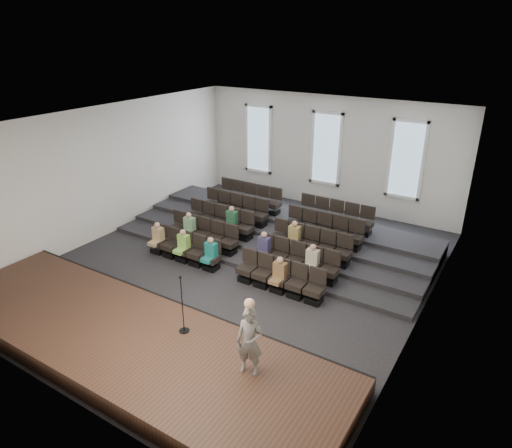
# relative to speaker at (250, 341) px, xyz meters

# --- Properties ---
(ground) EXTENTS (14.00, 14.00, 0.00)m
(ground) POSITION_rel_speaker_xyz_m (-3.43, 4.61, -1.32)
(ground) COLOR black
(ground) RESTS_ON ground
(ceiling) EXTENTS (12.00, 14.00, 0.02)m
(ceiling) POSITION_rel_speaker_xyz_m (-3.43, 4.61, 3.69)
(ceiling) COLOR white
(ceiling) RESTS_ON ground
(wall_back) EXTENTS (12.00, 0.04, 5.00)m
(wall_back) POSITION_rel_speaker_xyz_m (-3.43, 11.63, 1.18)
(wall_back) COLOR silver
(wall_back) RESTS_ON ground
(wall_front) EXTENTS (12.00, 0.04, 5.00)m
(wall_front) POSITION_rel_speaker_xyz_m (-3.43, -2.41, 1.18)
(wall_front) COLOR silver
(wall_front) RESTS_ON ground
(wall_left) EXTENTS (0.04, 14.00, 5.00)m
(wall_left) POSITION_rel_speaker_xyz_m (-9.45, 4.61, 1.18)
(wall_left) COLOR silver
(wall_left) RESTS_ON ground
(wall_right) EXTENTS (0.04, 14.00, 5.00)m
(wall_right) POSITION_rel_speaker_xyz_m (2.59, 4.61, 1.18)
(wall_right) COLOR silver
(wall_right) RESTS_ON ground
(stage) EXTENTS (11.80, 3.60, 0.50)m
(stage) POSITION_rel_speaker_xyz_m (-3.43, -0.49, -1.07)
(stage) COLOR #3E251A
(stage) RESTS_ON ground
(stage_lip) EXTENTS (11.80, 0.06, 0.52)m
(stage_lip) POSITION_rel_speaker_xyz_m (-3.43, 1.28, -1.07)
(stage_lip) COLOR black
(stage_lip) RESTS_ON ground
(risers) EXTENTS (11.80, 4.80, 0.60)m
(risers) POSITION_rel_speaker_xyz_m (-3.43, 7.78, -1.13)
(risers) COLOR black
(risers) RESTS_ON ground
(seating_rows) EXTENTS (6.80, 4.70, 1.67)m
(seating_rows) POSITION_rel_speaker_xyz_m (-3.43, 6.15, -0.64)
(seating_rows) COLOR black
(seating_rows) RESTS_ON ground
(windows) EXTENTS (8.44, 0.10, 3.24)m
(windows) POSITION_rel_speaker_xyz_m (-3.43, 11.56, 1.38)
(windows) COLOR white
(windows) RESTS_ON wall_back
(audience) EXTENTS (6.05, 2.64, 1.10)m
(audience) POSITION_rel_speaker_xyz_m (-3.77, 4.83, -0.53)
(audience) COLOR #8BCC51
(audience) RESTS_ON seating_rows
(speaker) EXTENTS (0.68, 0.53, 1.65)m
(speaker) POSITION_rel_speaker_xyz_m (0.00, 0.00, 0.00)
(speaker) COLOR #63615E
(speaker) RESTS_ON stage
(mic_stand) EXTENTS (0.27, 0.27, 1.60)m
(mic_stand) POSITION_rel_speaker_xyz_m (-2.22, 0.36, -0.35)
(mic_stand) COLOR black
(mic_stand) RESTS_ON stage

